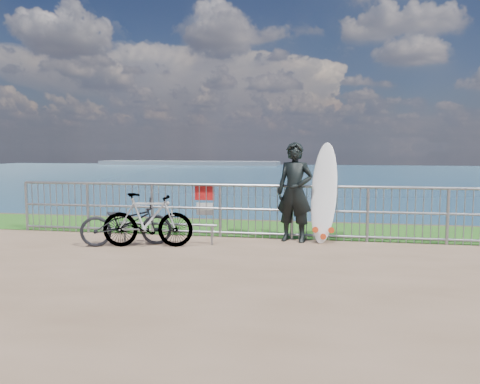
% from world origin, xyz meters
% --- Properties ---
extents(grass_strip, '(120.00, 120.00, 0.00)m').
position_xyz_m(grass_strip, '(0.00, 2.70, 0.01)').
color(grass_strip, '#1F5417').
rests_on(grass_strip, ground).
extents(seascape, '(260.00, 260.00, 5.00)m').
position_xyz_m(seascape, '(-43.75, 147.49, -4.03)').
color(seascape, brown).
rests_on(seascape, ground).
extents(railing, '(10.06, 0.10, 1.13)m').
position_xyz_m(railing, '(0.01, 1.60, 0.58)').
color(railing, gray).
rests_on(railing, ground).
extents(surfer, '(0.81, 0.63, 1.99)m').
position_xyz_m(surfer, '(1.06, 1.42, 1.00)').
color(surfer, black).
rests_on(surfer, ground).
extents(surfboard, '(0.63, 0.58, 2.00)m').
position_xyz_m(surfboard, '(1.64, 1.44, 0.92)').
color(surfboard, white).
rests_on(surfboard, ground).
extents(bicycle_near, '(1.82, 1.18, 0.90)m').
position_xyz_m(bicycle_near, '(-2.09, 0.44, 0.45)').
color(bicycle_near, black).
rests_on(bicycle_near, ground).
extents(bicycle_far, '(1.77, 0.75, 1.03)m').
position_xyz_m(bicycle_far, '(-1.64, 0.40, 0.51)').
color(bicycle_far, black).
rests_on(bicycle_far, ground).
extents(bike_rack, '(1.99, 0.05, 0.41)m').
position_xyz_m(bike_rack, '(-1.37, 0.76, 0.34)').
color(bike_rack, gray).
rests_on(bike_rack, ground).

